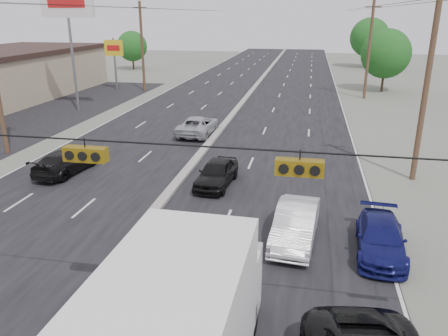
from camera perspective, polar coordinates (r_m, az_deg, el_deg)
The scene contains 20 objects.
ground at distance 14.09m, azimuth -20.96°, elevation -19.55°, with size 200.00×200.00×0.00m, color #606356.
road_surface at distance 40.51m, azimuth 1.38°, elevation 7.20°, with size 20.00×160.00×0.02m, color black.
center_median at distance 40.49m, azimuth 1.38°, elevation 7.34°, with size 0.50×160.00×0.20m, color gray.
parking_lot at distance 42.29m, azimuth -23.36°, elevation 6.14°, with size 10.00×42.00×0.02m, color black.
utility_pole_left_c at distance 52.74m, azimuth -10.65°, elevation 15.34°, with size 1.60×0.30×10.00m.
utility_pole_right_b at distance 24.99m, azimuth 24.92°, elevation 9.68°, with size 1.60×0.30×10.00m.
utility_pole_right_c at distance 49.51m, azimuth 18.42°, elevation 14.46°, with size 1.60×0.30×10.00m.
traffic_signals at distance 10.87m, azimuth -18.11°, elevation 1.99°, with size 25.00×0.30×0.54m.
pole_sign_billboard at distance 42.62m, azimuth -19.76°, elevation 18.76°, with size 5.00×0.25×11.00m.
pole_sign_far at distance 54.15m, azimuth -14.16°, elevation 14.45°, with size 2.20×0.25×6.00m.
tree_left_far at distance 74.88m, azimuth -11.91°, elevation 15.31°, with size 4.80×4.80×6.12m.
tree_right_mid at distance 54.85m, azimuth 20.39°, elevation 13.83°, with size 5.60×5.60×7.14m.
tree_right_far at distance 79.68m, azimuth 18.49°, elevation 15.87°, with size 6.40×6.40×8.16m.
box_truck at distance 10.17m, azimuth -5.83°, elevation -20.84°, with size 2.87×7.80×3.93m.
red_sedan at distance 16.52m, azimuth -8.89°, elevation -9.48°, with size 1.39×3.98×1.31m, color #A90C0A.
queue_car_a at distance 22.94m, azimuth -0.98°, elevation -0.67°, with size 1.63×4.05×1.38m, color black.
queue_car_b at distance 17.63m, azimuth 9.32°, elevation -7.25°, with size 1.55×4.45×1.47m, color silver.
queue_car_d at distance 17.62m, azimuth 19.77°, elevation -8.66°, with size 1.73×4.26×1.24m, color #101354.
oncoming_near at distance 26.34m, azimuth -19.96°, elevation 0.72°, with size 1.83×4.49×1.30m, color black.
oncoming_far at distance 32.93m, azimuth -3.40°, elevation 5.55°, with size 2.32×5.03×1.40m, color #A5A8AD.
Camera 1 is at (6.59, -9.04, 8.57)m, focal length 35.00 mm.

